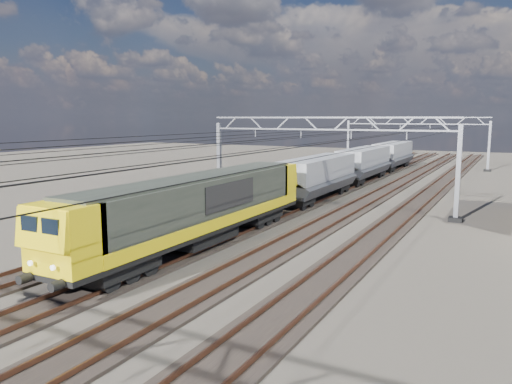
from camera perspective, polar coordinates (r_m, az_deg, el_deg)
The scene contains 12 objects.
ground at distance 35.23m, azimuth 5.54°, elevation -3.07°, with size 160.00×160.00×0.00m, color black.
track_outer_west at distance 37.85m, azimuth -2.89°, elevation -2.12°, with size 2.60×140.00×0.30m.
track_loco at distance 36.00m, azimuth 2.59°, elevation -2.67°, with size 2.60×140.00×0.30m.
track_inner_east at distance 34.52m, azimuth 8.62°, elevation -3.25°, with size 2.60×140.00×0.30m.
track_outer_east at distance 33.46m, azimuth 15.10°, elevation -3.83°, with size 2.60×140.00×0.30m.
catenary_gantry_mid at distance 38.38m, azimuth 7.90°, elevation 3.73°, with size 19.90×0.90×7.11m.
catenary_gantry_far at distance 73.20m, azimuth 17.65°, elevation 5.66°, with size 19.90×0.90×7.11m.
overhead_wires at distance 42.05m, azimuth 9.83°, elevation 6.62°, with size 12.03×140.00×0.53m.
locomotive at distance 27.07m, azimuth -6.41°, elevation -1.60°, with size 2.76×21.10×3.62m.
hopper_wagon_lead at distance 42.73m, azimuth 7.05°, elevation 1.98°, with size 3.38×13.00×3.25m.
hopper_wagon_mid at distance 56.17m, azimuth 12.23°, elevation 3.40°, with size 3.38×13.00×3.25m.
hopper_wagon_third at distance 69.91m, azimuth 15.40°, elevation 4.26°, with size 3.38×13.00×3.25m.
Camera 1 is at (13.05, -31.95, 7.06)m, focal length 35.00 mm.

